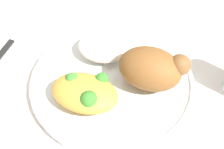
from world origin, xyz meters
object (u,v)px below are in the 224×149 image
at_px(plate, 112,81).
at_px(mac_cheese_with_broccoli, 85,92).
at_px(roasted_chicken, 152,68).
at_px(rice_pile, 102,47).
at_px(knife, 11,41).
at_px(fork, 30,50).

bearing_deg(plate, mac_cheese_with_broccoli, -114.72).
distance_m(roasted_chicken, mac_cheese_with_broccoli, 0.12).
distance_m(rice_pile, mac_cheese_with_broccoli, 0.11).
xyz_separation_m(plate, rice_pile, (-0.04, 0.05, 0.03)).
xyz_separation_m(rice_pile, knife, (-0.19, -0.01, -0.03)).
xyz_separation_m(roasted_chicken, mac_cheese_with_broccoli, (-0.09, -0.07, -0.02)).
height_order(plate, mac_cheese_with_broccoli, mac_cheese_with_broccoli).
relative_size(plate, rice_pile, 3.18).
xyz_separation_m(fork, knife, (-0.05, 0.01, 0.00)).
distance_m(roasted_chicken, knife, 0.30).
distance_m(rice_pile, knife, 0.20).
relative_size(roasted_chicken, rice_pile, 1.28).
xyz_separation_m(mac_cheese_with_broccoli, fork, (-0.16, 0.09, -0.04)).
xyz_separation_m(roasted_chicken, knife, (-0.30, 0.02, -0.05)).
height_order(plate, rice_pile, rice_pile).
height_order(plate, roasted_chicken, roasted_chicken).
relative_size(rice_pile, knife, 0.49).
bearing_deg(plate, roasted_chicken, 11.98).
bearing_deg(fork, rice_pile, 9.49).
bearing_deg(knife, fork, -12.27).
bearing_deg(mac_cheese_with_broccoli, fork, 151.53).
distance_m(plate, knife, 0.24).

